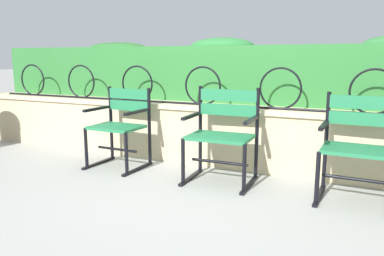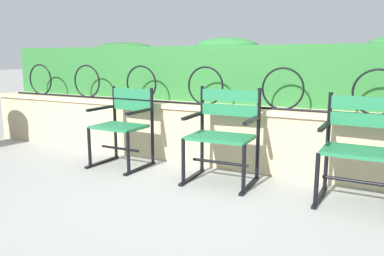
% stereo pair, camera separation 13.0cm
% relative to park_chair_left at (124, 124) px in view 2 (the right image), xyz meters
% --- Properties ---
extents(ground_plane, '(60.00, 60.00, 0.00)m').
position_rel_park_chair_left_xyz_m(ground_plane, '(0.99, -0.45, -0.46)').
color(ground_plane, '#9E9E99').
extents(stone_wall, '(6.87, 0.41, 0.66)m').
position_rel_park_chair_left_xyz_m(stone_wall, '(0.99, 0.50, -0.12)').
color(stone_wall, '#C6B289').
rests_on(stone_wall, ground).
extents(iron_arch_fence, '(6.34, 0.02, 0.42)m').
position_rel_park_chair_left_xyz_m(iron_arch_fence, '(0.81, 0.42, 0.39)').
color(iron_arch_fence, black).
rests_on(iron_arch_fence, stone_wall).
extents(hedge_row, '(6.73, 0.57, 0.74)m').
position_rel_park_chair_left_xyz_m(hedge_row, '(1.01, 0.96, 0.55)').
color(hedge_row, '#2D7033').
rests_on(hedge_row, stone_wall).
extents(park_chair_left, '(0.57, 0.53, 0.85)m').
position_rel_park_chair_left_xyz_m(park_chair_left, '(0.00, 0.00, 0.00)').
color(park_chair_left, '#237547').
rests_on(park_chair_left, ground).
extents(park_chair_centre, '(0.64, 0.54, 0.89)m').
position_rel_park_chair_left_xyz_m(park_chair_centre, '(1.17, -0.01, 0.01)').
color(park_chair_centre, '#237547').
rests_on(park_chair_centre, ground).
extents(park_chair_right, '(0.59, 0.53, 0.88)m').
position_rel_park_chair_left_xyz_m(park_chair_right, '(2.36, -0.02, 0.01)').
color(park_chair_right, '#237547').
rests_on(park_chair_right, ground).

